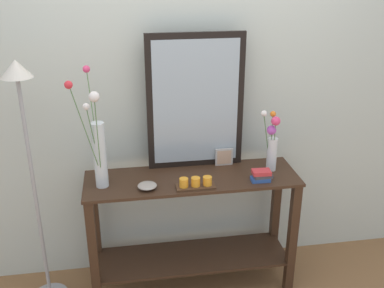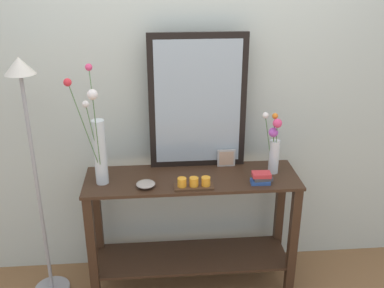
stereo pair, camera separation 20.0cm
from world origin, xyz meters
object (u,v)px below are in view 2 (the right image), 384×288
at_px(floor_lamp, 31,144).
at_px(vase_right, 274,146).
at_px(tall_vase_left, 98,144).
at_px(candle_tray, 194,183).
at_px(mirror_leaning, 198,102).
at_px(picture_frame_small, 226,158).
at_px(console_table, 192,221).
at_px(decorative_bowl, 146,184).
at_px(book_stack, 261,178).

bearing_deg(floor_lamp, vase_right, 0.24).
relative_size(tall_vase_left, candle_tray, 2.98).
distance_m(mirror_leaning, vase_right, 0.57).
distance_m(candle_tray, picture_frame_small, 0.38).
distance_m(console_table, decorative_bowl, 0.47).
height_order(vase_right, decorative_bowl, vase_right).
xyz_separation_m(vase_right, floor_lamp, (-1.52, -0.01, 0.07)).
relative_size(mirror_leaning, book_stack, 6.56).
relative_size(tall_vase_left, decorative_bowl, 6.14).
height_order(tall_vase_left, vase_right, tall_vase_left).
distance_m(mirror_leaning, tall_vase_left, 0.69).
height_order(candle_tray, decorative_bowl, candle_tray).
relative_size(mirror_leaning, decorative_bowl, 7.58).
bearing_deg(book_stack, candle_tray, -177.09).
height_order(mirror_leaning, candle_tray, mirror_leaning).
distance_m(vase_right, candle_tray, 0.58).
relative_size(console_table, picture_frame_small, 11.40).
bearing_deg(candle_tray, floor_lamp, 171.39).
distance_m(candle_tray, book_stack, 0.43).
relative_size(console_table, tall_vase_left, 1.90).
bearing_deg(decorative_bowl, mirror_leaning, 39.77).
height_order(candle_tray, floor_lamp, floor_lamp).
height_order(mirror_leaning, tall_vase_left, mirror_leaning).
xyz_separation_m(candle_tray, floor_lamp, (-0.99, 0.15, 0.24)).
bearing_deg(picture_frame_small, floor_lamp, -173.60).
height_order(console_table, tall_vase_left, tall_vase_left).
distance_m(vase_right, book_stack, 0.23).
distance_m(console_table, picture_frame_small, 0.49).
relative_size(vase_right, book_stack, 3.15).
distance_m(tall_vase_left, candle_tray, 0.63).
bearing_deg(console_table, vase_right, 1.70).
xyz_separation_m(console_table, tall_vase_left, (-0.58, -0.04, 0.60)).
bearing_deg(candle_tray, console_table, 90.02).
bearing_deg(decorative_bowl, floor_lamp, 170.11).
bearing_deg(mirror_leaning, vase_right, -18.94).
bearing_deg(tall_vase_left, book_stack, -4.59).
relative_size(mirror_leaning, vase_right, 2.08).
bearing_deg(mirror_leaning, tall_vase_left, -160.88).
bearing_deg(book_stack, picture_frame_small, 124.47).
bearing_deg(floor_lamp, candle_tray, -8.61).
xyz_separation_m(tall_vase_left, candle_tray, (0.58, -0.10, -0.24)).
bearing_deg(floor_lamp, tall_vase_left, -6.56).
bearing_deg(candle_tray, tall_vase_left, 169.93).
bearing_deg(tall_vase_left, candle_tray, -10.07).
bearing_deg(picture_frame_small, console_table, -148.98).
relative_size(vase_right, floor_lamp, 0.26).
height_order(tall_vase_left, floor_lamp, floor_lamp).
distance_m(decorative_bowl, floor_lamp, 0.74).
height_order(tall_vase_left, book_stack, tall_vase_left).
distance_m(book_stack, floor_lamp, 1.44).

